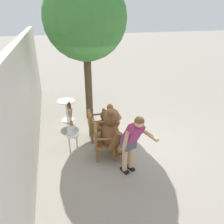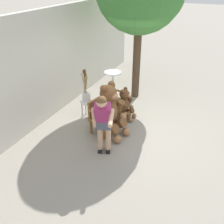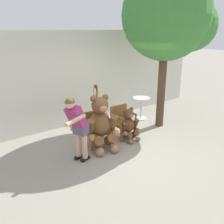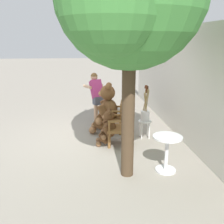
{
  "view_description": "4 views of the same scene",
  "coord_description": "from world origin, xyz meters",
  "px_view_note": "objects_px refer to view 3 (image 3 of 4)",
  "views": [
    {
      "loc": [
        -4.92,
        1.69,
        3.42
      ],
      "look_at": [
        0.38,
        0.25,
        0.83
      ],
      "focal_mm": 35.0,
      "sensor_mm": 36.0,
      "label": 1
    },
    {
      "loc": [
        -5.12,
        -1.77,
        3.57
      ],
      "look_at": [
        -0.38,
        0.43,
        0.6
      ],
      "focal_mm": 40.0,
      "sensor_mm": 36.0,
      "label": 2
    },
    {
      "loc": [
        -3.65,
        -4.16,
        2.84
      ],
      "look_at": [
        -0.06,
        0.51,
        0.86
      ],
      "focal_mm": 40.0,
      "sensor_mm": 36.0,
      "label": 3
    },
    {
      "loc": [
        6.06,
        -0.1,
        2.46
      ],
      "look_at": [
        -0.01,
        0.56,
        0.69
      ],
      "focal_mm": 40.0,
      "sensor_mm": 36.0,
      "label": 4
    }
  ],
  "objects_px": {
    "round_side_table": "(141,106)",
    "patio_tree": "(170,18)",
    "wooden_chair_left": "(96,128)",
    "wooden_chair_right": "(122,121)",
    "teddy_bear_large": "(101,123)",
    "white_stool": "(97,120)",
    "teddy_bear_small": "(129,125)",
    "brush_bucket": "(97,109)",
    "person_visitor": "(77,124)"
  },
  "relations": [
    {
      "from": "wooden_chair_left",
      "to": "round_side_table",
      "type": "relative_size",
      "value": 1.19
    },
    {
      "from": "wooden_chair_left",
      "to": "teddy_bear_large",
      "type": "distance_m",
      "value": 0.33
    },
    {
      "from": "white_stool",
      "to": "patio_tree",
      "type": "relative_size",
      "value": 0.1
    },
    {
      "from": "patio_tree",
      "to": "wooden_chair_right",
      "type": "bearing_deg",
      "value": 175.4
    },
    {
      "from": "wooden_chair_right",
      "to": "patio_tree",
      "type": "height_order",
      "value": "patio_tree"
    },
    {
      "from": "wooden_chair_left",
      "to": "person_visitor",
      "type": "bearing_deg",
      "value": -149.59
    },
    {
      "from": "wooden_chair_left",
      "to": "wooden_chair_right",
      "type": "xyz_separation_m",
      "value": [
        0.86,
        0.0,
        0.0
      ]
    },
    {
      "from": "wooden_chair_right",
      "to": "brush_bucket",
      "type": "distance_m",
      "value": 0.81
    },
    {
      "from": "teddy_bear_large",
      "to": "white_stool",
      "type": "relative_size",
      "value": 2.96
    },
    {
      "from": "brush_bucket",
      "to": "round_side_table",
      "type": "distance_m",
      "value": 1.76
    },
    {
      "from": "wooden_chair_left",
      "to": "round_side_table",
      "type": "bearing_deg",
      "value": 17.61
    },
    {
      "from": "patio_tree",
      "to": "round_side_table",
      "type": "bearing_deg",
      "value": 100.67
    },
    {
      "from": "brush_bucket",
      "to": "patio_tree",
      "type": "distance_m",
      "value": 3.21
    },
    {
      "from": "patio_tree",
      "to": "brush_bucket",
      "type": "bearing_deg",
      "value": 156.46
    },
    {
      "from": "white_stool",
      "to": "round_side_table",
      "type": "relative_size",
      "value": 0.64
    },
    {
      "from": "wooden_chair_right",
      "to": "patio_tree",
      "type": "distance_m",
      "value": 3.08
    },
    {
      "from": "round_side_table",
      "to": "teddy_bear_large",
      "type": "bearing_deg",
      "value": -156.98
    },
    {
      "from": "teddy_bear_large",
      "to": "round_side_table",
      "type": "relative_size",
      "value": 1.89
    },
    {
      "from": "wooden_chair_right",
      "to": "white_stool",
      "type": "bearing_deg",
      "value": 116.52
    },
    {
      "from": "teddy_bear_small",
      "to": "white_stool",
      "type": "xyz_separation_m",
      "value": [
        -0.35,
        0.99,
        -0.08
      ]
    },
    {
      "from": "wooden_chair_left",
      "to": "wooden_chair_right",
      "type": "distance_m",
      "value": 0.86
    },
    {
      "from": "white_stool",
      "to": "brush_bucket",
      "type": "xyz_separation_m",
      "value": [
        -0.0,
        0.0,
        0.31
      ]
    },
    {
      "from": "wooden_chair_right",
      "to": "patio_tree",
      "type": "bearing_deg",
      "value": -4.6
    },
    {
      "from": "wooden_chair_left",
      "to": "teddy_bear_large",
      "type": "bearing_deg",
      "value": -95.85
    },
    {
      "from": "wooden_chair_left",
      "to": "white_stool",
      "type": "distance_m",
      "value": 0.87
    },
    {
      "from": "person_visitor",
      "to": "brush_bucket",
      "type": "bearing_deg",
      "value": 42.02
    },
    {
      "from": "wooden_chair_left",
      "to": "round_side_table",
      "type": "distance_m",
      "value": 2.36
    },
    {
      "from": "brush_bucket",
      "to": "teddy_bear_large",
      "type": "bearing_deg",
      "value": -119.03
    },
    {
      "from": "person_visitor",
      "to": "patio_tree",
      "type": "distance_m",
      "value": 3.9
    },
    {
      "from": "white_stool",
      "to": "patio_tree",
      "type": "distance_m",
      "value": 3.45
    },
    {
      "from": "wooden_chair_right",
      "to": "person_visitor",
      "type": "bearing_deg",
      "value": -164.22
    },
    {
      "from": "round_side_table",
      "to": "patio_tree",
      "type": "relative_size",
      "value": 0.16
    },
    {
      "from": "teddy_bear_large",
      "to": "round_side_table",
      "type": "height_order",
      "value": "teddy_bear_large"
    },
    {
      "from": "teddy_bear_large",
      "to": "person_visitor",
      "type": "height_order",
      "value": "person_visitor"
    },
    {
      "from": "wooden_chair_right",
      "to": "teddy_bear_small",
      "type": "distance_m",
      "value": 0.29
    },
    {
      "from": "wooden_chair_left",
      "to": "brush_bucket",
      "type": "xyz_separation_m",
      "value": [
        0.51,
        0.7,
        0.21
      ]
    },
    {
      "from": "teddy_bear_large",
      "to": "round_side_table",
      "type": "xyz_separation_m",
      "value": [
        2.27,
        0.97,
        -0.22
      ]
    },
    {
      "from": "wooden_chair_right",
      "to": "patio_tree",
      "type": "xyz_separation_m",
      "value": [
        1.55,
        -0.12,
        2.66
      ]
    },
    {
      "from": "white_stool",
      "to": "round_side_table",
      "type": "bearing_deg",
      "value": 0.35
    },
    {
      "from": "wooden_chair_left",
      "to": "brush_bucket",
      "type": "bearing_deg",
      "value": 54.35
    },
    {
      "from": "teddy_bear_small",
      "to": "round_side_table",
      "type": "relative_size",
      "value": 1.24
    },
    {
      "from": "teddy_bear_small",
      "to": "patio_tree",
      "type": "xyz_separation_m",
      "value": [
        1.55,
        0.16,
        2.68
      ]
    },
    {
      "from": "teddy_bear_small",
      "to": "white_stool",
      "type": "bearing_deg",
      "value": 109.2
    },
    {
      "from": "person_visitor",
      "to": "patio_tree",
      "type": "height_order",
      "value": "patio_tree"
    },
    {
      "from": "wooden_chair_left",
      "to": "teddy_bear_large",
      "type": "height_order",
      "value": "teddy_bear_large"
    },
    {
      "from": "wooden_chair_left",
      "to": "patio_tree",
      "type": "relative_size",
      "value": 0.2
    },
    {
      "from": "teddy_bear_large",
      "to": "brush_bucket",
      "type": "bearing_deg",
      "value": 60.97
    },
    {
      "from": "wooden_chair_right",
      "to": "white_stool",
      "type": "relative_size",
      "value": 1.87
    },
    {
      "from": "teddy_bear_large",
      "to": "wooden_chair_right",
      "type": "bearing_deg",
      "value": 16.02
    },
    {
      "from": "teddy_bear_large",
      "to": "brush_bucket",
      "type": "xyz_separation_m",
      "value": [
        0.53,
        0.96,
        0.0
      ]
    }
  ]
}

